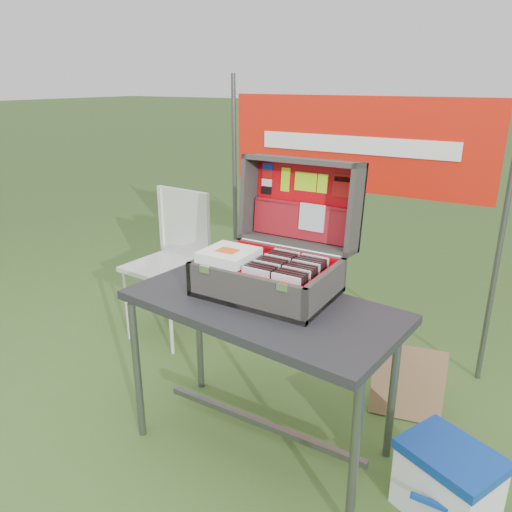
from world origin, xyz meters
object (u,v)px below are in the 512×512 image
Objects in this scene: table at (261,377)px; cooler at (447,483)px; suitcase at (274,230)px; chair at (165,268)px; cardboard_box at (407,383)px.

cooler is at bearing 7.79° from table.
suitcase is at bearing -164.31° from cooler.
cardboard_box is (1.63, -0.03, -0.30)m from chair.
chair is at bearing 167.23° from cardboard_box.
suitcase is 1.24m from cooler.
cooler is at bearing -8.76° from suitcase.
cooler is 2.06m from chair.
chair is at bearing 156.68° from table.
chair reaches higher than cardboard_box.
cooler is 0.65m from cardboard_box.
chair is (-1.08, 0.46, -0.54)m from suitcase.
chair reaches higher than table.
cooler is (0.87, -0.13, -0.87)m from suitcase.
suitcase reaches higher than chair.
table reaches higher than cardboard_box.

